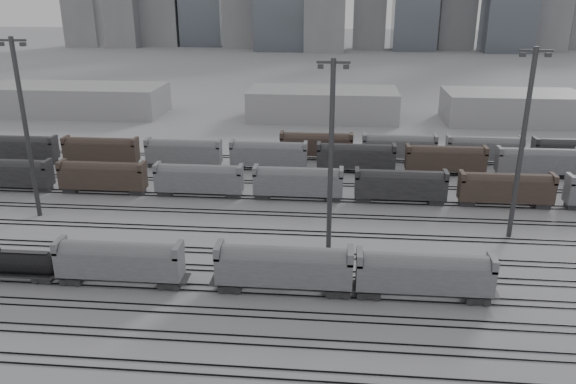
# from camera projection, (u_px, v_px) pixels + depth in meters

# --- Properties ---
(ground) EXTENTS (900.00, 900.00, 0.00)m
(ground) POSITION_uv_depth(u_px,v_px,m) (210.00, 293.00, 66.09)
(ground) COLOR #A9A9AE
(ground) RESTS_ON ground
(tracks) EXTENTS (220.00, 71.50, 0.16)m
(tracks) POSITION_uv_depth(u_px,v_px,m) (236.00, 232.00, 82.43)
(tracks) COLOR black
(tracks) RESTS_ON ground
(hopper_car_a) EXTENTS (15.24, 3.03, 5.45)m
(hopper_car_a) POSITION_uv_depth(u_px,v_px,m) (119.00, 260.00, 66.83)
(hopper_car_a) COLOR black
(hopper_car_a) RESTS_ON ground
(hopper_car_b) EXTENTS (15.98, 3.17, 5.71)m
(hopper_car_b) POSITION_uv_depth(u_px,v_px,m) (284.00, 265.00, 65.06)
(hopper_car_b) COLOR black
(hopper_car_b) RESTS_ON ground
(hopper_car_c) EXTENTS (15.47, 3.07, 5.53)m
(hopper_car_c) POSITION_uv_depth(u_px,v_px,m) (424.00, 272.00, 63.71)
(hopper_car_c) COLOR black
(hopper_car_c) RESTS_ON ground
(light_mast_b) EXTENTS (4.38, 0.70, 27.38)m
(light_mast_b) POSITION_uv_depth(u_px,v_px,m) (25.00, 125.00, 83.63)
(light_mast_b) COLOR #3D3D40
(light_mast_b) RESTS_ON ground
(light_mast_c) EXTENTS (4.14, 0.66, 25.85)m
(light_mast_c) POSITION_uv_depth(u_px,v_px,m) (331.00, 154.00, 71.94)
(light_mast_c) COLOR #3D3D40
(light_mast_c) RESTS_ON ground
(light_mast_d) EXTENTS (4.28, 0.68, 26.74)m
(light_mast_d) POSITION_uv_depth(u_px,v_px,m) (523.00, 141.00, 76.31)
(light_mast_d) COLOR #3D3D40
(light_mast_d) RESTS_ON ground
(bg_string_near) EXTENTS (151.00, 3.00, 5.60)m
(bg_string_near) POSITION_uv_depth(u_px,v_px,m) (298.00, 184.00, 94.36)
(bg_string_near) COLOR gray
(bg_string_near) RESTS_ON ground
(bg_string_mid) EXTENTS (151.00, 3.00, 5.60)m
(bg_string_mid) POSITION_uv_depth(u_px,v_px,m) (356.00, 158.00, 108.46)
(bg_string_mid) COLOR black
(bg_string_mid) RESTS_ON ground
(bg_string_far) EXTENTS (66.00, 3.00, 5.60)m
(bg_string_far) POSITION_uv_depth(u_px,v_px,m) (441.00, 149.00, 114.42)
(bg_string_far) COLOR #47352D
(bg_string_far) RESTS_ON ground
(warehouse_left) EXTENTS (50.00, 18.00, 8.00)m
(warehouse_left) POSITION_uv_depth(u_px,v_px,m) (76.00, 100.00, 158.77)
(warehouse_left) COLOR #ABABAE
(warehouse_left) RESTS_ON ground
(warehouse_mid) EXTENTS (40.00, 18.00, 8.00)m
(warehouse_mid) POSITION_uv_depth(u_px,v_px,m) (323.00, 104.00, 152.70)
(warehouse_mid) COLOR #ABABAE
(warehouse_mid) RESTS_ON ground
(warehouse_right) EXTENTS (35.00, 18.00, 8.00)m
(warehouse_right) POSITION_uv_depth(u_px,v_px,m) (512.00, 107.00, 148.36)
(warehouse_right) COLOR #ABABAE
(warehouse_right) RESTS_ON ground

